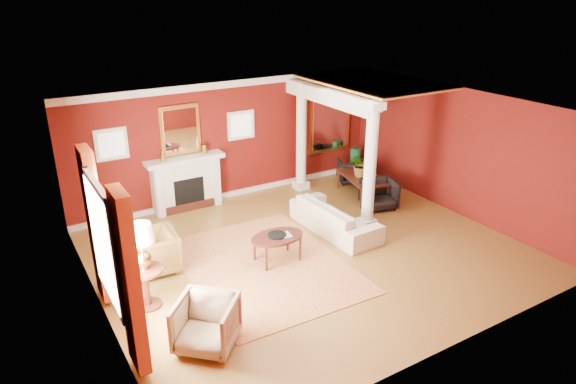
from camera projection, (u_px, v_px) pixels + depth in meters
ground at (310, 252)px, 10.30m from camera, size 8.00×8.00×0.00m
room_shell at (311, 156)px, 9.54m from camera, size 8.04×7.04×2.92m
fireplace at (186, 183)px, 12.06m from camera, size 1.85×0.42×1.29m
overmantel_mirror at (180, 130)px, 11.69m from camera, size 0.95×0.07×1.15m
flank_window_left at (111, 144)px, 11.00m from camera, size 0.70×0.07×0.70m
flank_window_right at (241, 125)px, 12.48m from camera, size 0.70×0.07×0.70m
left_window at (110, 250)px, 7.42m from camera, size 0.21×2.55×2.60m
column_front at (370, 166)px, 10.81m from camera, size 0.36×0.36×2.80m
column_back at (301, 136)px, 12.95m from camera, size 0.36×0.36×2.80m
header_beam at (328, 97)px, 11.63m from camera, size 0.30×3.20×0.32m
amber_ceiling at (372, 82)px, 11.97m from camera, size 2.30×3.40×0.04m
dining_mirror at (330, 121)px, 13.84m from camera, size 1.30×0.07×1.70m
chandelier at (371, 107)px, 12.27m from camera, size 0.60×0.62×0.75m
crown_trim at (230, 84)px, 11.97m from camera, size 8.00×0.08×0.16m
base_trim at (235, 193)px, 13.02m from camera, size 8.00×0.08×0.12m
rug at (264, 265)px, 9.80m from camera, size 2.95×3.88×0.02m
sofa at (335, 213)px, 11.01m from camera, size 0.74×2.26×0.87m
armchair_leopard at (153, 250)px, 9.47m from camera, size 0.86×0.91×0.87m
armchair_stripe at (206, 322)px, 7.48m from camera, size 1.14×1.14×0.86m
coffee_table at (277, 238)px, 9.80m from camera, size 1.07×1.07×0.54m
coffee_book at (282, 230)px, 9.72m from camera, size 0.18×0.04×0.25m
side_table at (142, 252)px, 8.20m from camera, size 0.60×0.60×1.51m
dining_table at (364, 180)px, 12.84m from camera, size 0.85×1.60×0.85m
dining_chair_near at (379, 193)px, 12.19m from camera, size 0.90×0.87×0.76m
dining_chair_far at (351, 170)px, 13.80m from camera, size 0.87×0.85×0.69m
green_urn at (355, 165)px, 14.23m from camera, size 0.35×0.35×0.83m
potted_plant at (361, 155)px, 12.61m from camera, size 0.70×0.74×0.47m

